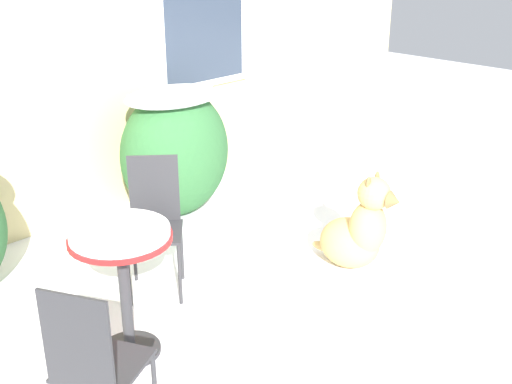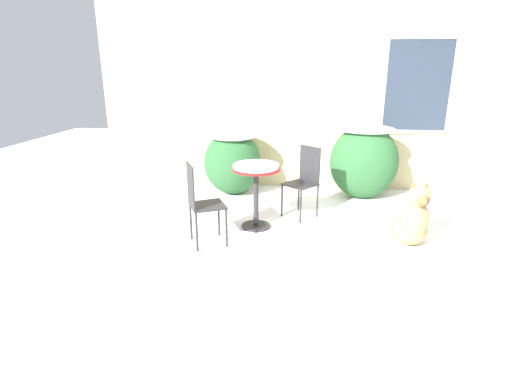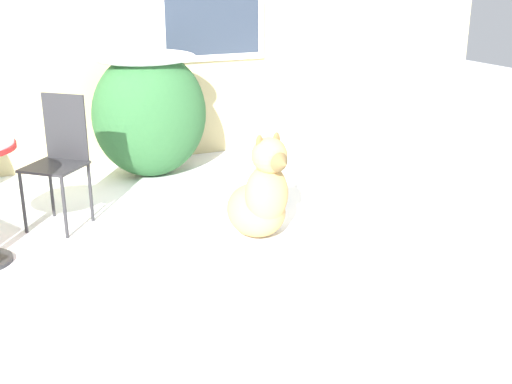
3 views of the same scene
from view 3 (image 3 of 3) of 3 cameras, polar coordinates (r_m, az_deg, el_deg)
The scene contains 4 objects.
ground_plane at distance 4.22m, azimuth -4.94°, elevation -5.04°, with size 16.00×16.00×0.00m, color white.
shrub_middle at distance 5.63m, azimuth -9.43°, elevation 7.16°, with size 0.99×0.74×1.09m.
patio_chair_near_table at distance 4.67m, azimuth -17.08°, elevation 3.10°, with size 0.51×0.51×0.92m.
dog at distance 4.27m, azimuth 0.42°, elevation -0.60°, with size 0.44×0.68×0.75m.
Camera 3 is at (-1.23, -3.65, 1.73)m, focal length 45.00 mm.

